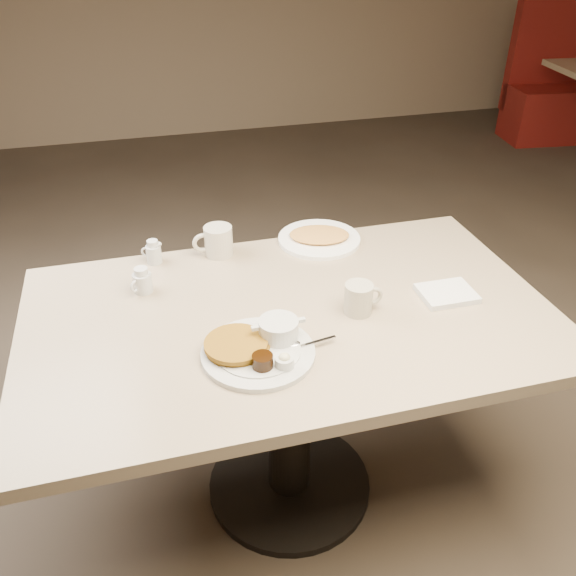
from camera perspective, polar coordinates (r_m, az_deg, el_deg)
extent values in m
cube|color=#4C3F33|center=(2.23, 0.14, -18.60)|extent=(7.00, 8.00, 0.02)
cube|color=tan|center=(1.71, 0.18, -2.89)|extent=(1.50, 0.90, 0.04)
cylinder|color=black|center=(1.94, 0.16, -11.45)|extent=(0.14, 0.14, 0.69)
cylinder|color=black|center=(2.21, 0.14, -18.19)|extent=(0.56, 0.56, 0.03)
cylinder|color=#BBBBB7|center=(1.54, -2.88, -6.22)|extent=(0.30, 0.30, 0.01)
cylinder|color=#BBBBB7|center=(1.54, -2.89, -5.94)|extent=(0.23, 0.23, 0.00)
cylinder|color=brown|center=(1.55, -4.84, -5.54)|extent=(0.17, 0.17, 0.01)
cylinder|color=brown|center=(1.54, -5.01, -5.34)|extent=(0.17, 0.17, 0.01)
cylinder|color=#BBBBB7|center=(1.56, -0.91, -3.98)|extent=(0.11, 0.11, 0.05)
cube|color=#BBBBB7|center=(1.54, -3.11, -3.84)|extent=(0.02, 0.01, 0.01)
cube|color=#BBBBB7|center=(1.57, 1.24, -3.09)|extent=(0.02, 0.01, 0.01)
ellipsoid|color=beige|center=(1.56, -1.42, -3.58)|extent=(0.05, 0.05, 0.03)
ellipsoid|color=beige|center=(1.55, -0.33, -3.65)|extent=(0.04, 0.04, 0.02)
cylinder|color=black|center=(1.47, -2.45, -7.06)|extent=(0.05, 0.05, 0.04)
cylinder|color=#BBBBB7|center=(1.48, -0.35, -7.09)|extent=(0.05, 0.05, 0.03)
ellipsoid|color=#C4BE8E|center=(1.47, -0.35, -6.67)|extent=(0.03, 0.03, 0.02)
cube|color=#B1B0B5|center=(1.56, 2.67, -5.18)|extent=(0.12, 0.03, 0.00)
ellipsoid|color=#B1B0B5|center=(1.55, 0.54, -5.35)|extent=(0.04, 0.03, 0.01)
cylinder|color=#B0AA95|center=(1.69, 6.76, -1.01)|extent=(0.08, 0.08, 0.09)
cylinder|color=black|center=(1.67, 6.85, 0.13)|extent=(0.07, 0.07, 0.01)
torus|color=#B0AA95|center=(1.71, 8.16, -0.77)|extent=(0.06, 0.01, 0.06)
cube|color=silver|center=(1.83, 14.96, -0.52)|extent=(0.16, 0.13, 0.02)
cylinder|color=beige|center=(1.98, -6.67, 4.50)|extent=(0.10, 0.10, 0.10)
torus|color=beige|center=(1.97, -8.17, 4.29)|extent=(0.07, 0.02, 0.07)
cylinder|color=beige|center=(1.83, -13.74, 0.49)|extent=(0.07, 0.07, 0.06)
cylinder|color=beige|center=(1.81, -13.90, 1.56)|extent=(0.05, 0.05, 0.02)
cone|color=beige|center=(1.82, -13.42, 1.77)|extent=(0.03, 0.03, 0.02)
torus|color=beige|center=(1.81, -14.40, 0.19)|extent=(0.03, 0.03, 0.04)
cylinder|color=beige|center=(1.97, -12.71, 3.17)|extent=(0.05, 0.05, 0.06)
cylinder|color=beige|center=(1.96, -12.85, 4.19)|extent=(0.04, 0.04, 0.02)
cone|color=beige|center=(1.95, -12.32, 4.03)|extent=(0.02, 0.02, 0.02)
torus|color=beige|center=(1.98, -13.43, 3.37)|extent=(0.03, 0.02, 0.04)
cylinder|color=white|center=(2.07, 3.00, 4.70)|extent=(0.35, 0.35, 0.01)
ellipsoid|color=gold|center=(2.06, 3.01, 5.13)|extent=(0.24, 0.19, 0.02)
cube|color=maroon|center=(5.92, 25.42, 14.92)|extent=(1.16, 0.56, 0.45)
cube|color=maroon|center=(5.98, 25.56, 19.53)|extent=(1.12, 0.25, 0.90)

